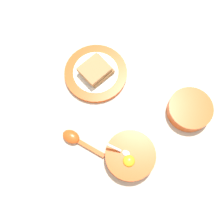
{
  "coord_description": "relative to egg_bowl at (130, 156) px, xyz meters",
  "views": [
    {
      "loc": [
        0.02,
        -0.26,
        0.87
      ],
      "look_at": [
        -0.11,
        -0.03,
        0.02
      ],
      "focal_mm": 42.0,
      "sensor_mm": 36.0,
      "label": 1
    }
  ],
  "objects": [
    {
      "name": "congee_bowl",
      "position": [
        0.1,
        0.24,
        0.0
      ],
      "size": [
        0.15,
        0.15,
        0.04
      ],
      "color": "#DB5119",
      "rests_on": "ground_plane"
    },
    {
      "name": "toast_plate",
      "position": [
        -0.25,
        0.21,
        -0.01
      ],
      "size": [
        0.23,
        0.23,
        0.02
      ],
      "color": "#DB5119",
      "rests_on": "ground_plane"
    },
    {
      "name": "ground_plane",
      "position": [
        -0.01,
        0.13,
        -0.02
      ],
      "size": [
        3.0,
        3.0,
        0.0
      ],
      "primitive_type": "plane",
      "color": "beige"
    },
    {
      "name": "toast_sandwich",
      "position": [
        -0.25,
        0.2,
        0.01
      ],
      "size": [
        0.12,
        0.12,
        0.04
      ],
      "color": "#9E7042",
      "rests_on": "toast_plate"
    },
    {
      "name": "egg_bowl",
      "position": [
        0.0,
        0.0,
        0.0
      ],
      "size": [
        0.16,
        0.16,
        0.07
      ],
      "color": "#DB5119",
      "rests_on": "ground_plane"
    },
    {
      "name": "soup_spoon",
      "position": [
        -0.19,
        -0.04,
        -0.01
      ],
      "size": [
        0.16,
        0.04,
        0.03
      ],
      "color": "#DB5119",
      "rests_on": "ground_plane"
    }
  ]
}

